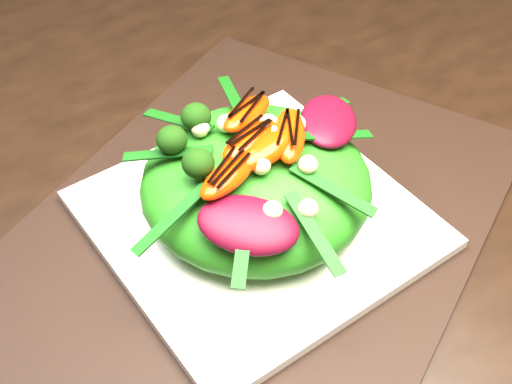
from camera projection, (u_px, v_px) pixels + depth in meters
dining_table at (129, 192)px, 0.72m from camera, size 1.60×0.90×0.75m
placemat at (256, 224)px, 0.66m from camera, size 0.63×0.57×0.00m
plate_base at (256, 219)px, 0.65m from camera, size 0.28×0.28×0.01m
salad_bowl at (256, 209)px, 0.64m from camera, size 0.26×0.26×0.02m
lettuce_mound at (256, 184)px, 0.62m from camera, size 0.24×0.24×0.08m
radicchio_leaf at (329, 121)px, 0.63m from camera, size 0.10×0.09×0.02m
orange_segment at (246, 138)px, 0.59m from camera, size 0.07×0.03×0.02m
broccoli_floret at (165, 156)px, 0.58m from camera, size 0.05×0.05×0.04m
macadamia_nut at (316, 166)px, 0.57m from camera, size 0.02×0.02×0.02m
balsamic_drizzle at (246, 130)px, 0.58m from camera, size 0.04×0.01×0.00m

